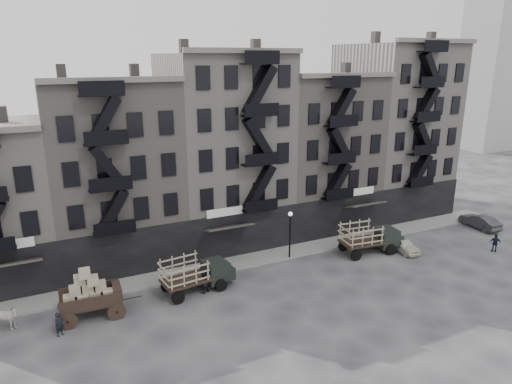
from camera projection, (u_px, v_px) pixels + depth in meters
name	position (u px, v px, depth m)	size (l,w,h in m)	color
ground	(273.00, 278.00, 35.84)	(140.00, 140.00, 0.00)	#38383A
sidewalk	(252.00, 259.00, 39.06)	(55.00, 2.50, 0.15)	slate
building_midwest	(113.00, 172.00, 38.05)	(10.00, 11.35, 16.20)	slate
building_center	(224.00, 150.00, 41.91)	(10.00, 11.35, 18.20)	gray
building_mideast	(316.00, 151.00, 46.34)	(10.00, 11.35, 16.20)	slate
building_east	(393.00, 130.00, 50.05)	(10.00, 11.35, 19.20)	gray
lamp_post	(290.00, 229.00, 38.54)	(0.36, 0.36, 4.28)	black
horse	(3.00, 319.00, 28.75)	(0.92, 2.03, 1.71)	beige
wagon	(87.00, 290.00, 29.97)	(4.31, 2.47, 3.55)	black
stake_truck_west	(196.00, 271.00, 33.53)	(5.67, 2.81, 2.74)	black
stake_truck_east	(370.00, 236.00, 40.13)	(5.85, 2.85, 2.84)	black
car_east	(403.00, 245.00, 40.76)	(1.44, 3.58, 1.22)	beige
car_far	(480.00, 221.00, 46.24)	(1.48, 4.26, 1.40)	#28282B
pedestrian_west	(59.00, 324.00, 28.29)	(0.57, 0.37, 1.57)	black
pedestrian_mid	(203.00, 282.00, 33.43)	(0.82, 0.64, 1.69)	black
policeman	(495.00, 243.00, 40.52)	(0.98, 0.41, 1.67)	black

